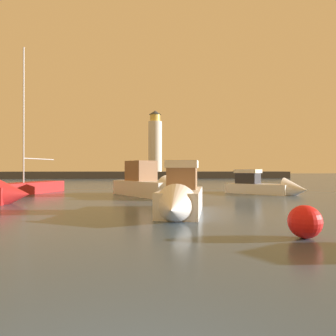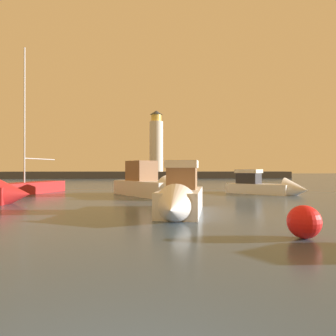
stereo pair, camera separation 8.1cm
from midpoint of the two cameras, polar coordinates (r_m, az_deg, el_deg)
name	(u,v)px [view 1 (the left image)]	position (r m, az deg, el deg)	size (l,w,h in m)	color
ground_plane	(145,187)	(36.72, -4.26, -3.54)	(220.00, 220.00, 0.00)	#384C60
breakwater	(147,175)	(71.19, -3.97, -1.29)	(65.06, 6.56, 1.55)	#423F3D
lighthouse	(155,143)	(71.45, -2.43, 4.70)	(3.11, 3.11, 14.11)	silver
motorboat_0	(152,185)	(23.94, -3.13, -3.21)	(6.39, 8.22, 3.22)	white
motorboat_1	(180,198)	(14.46, 2.05, -5.48)	(3.14, 6.81, 2.85)	white
motorboat_4	(269,187)	(27.59, 18.03, -3.32)	(6.27, 5.98, 2.61)	white
sailboat_moored	(30,187)	(29.58, -24.31, -3.22)	(4.12, 7.93, 12.53)	#B21E1E
mooring_buoy	(305,222)	(10.53, 23.80, -9.08)	(1.03, 1.03, 1.03)	red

